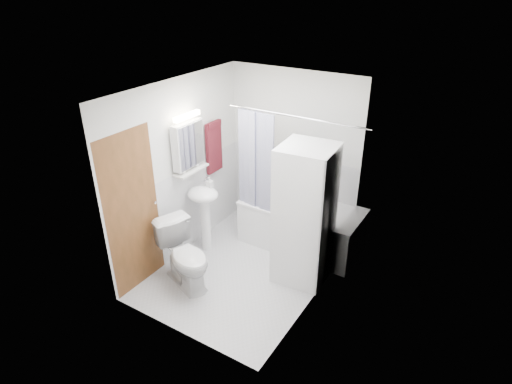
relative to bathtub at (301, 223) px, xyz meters
The scene contains 20 objects.
floor 1.05m from the bathtub, 111.39° to the right, with size 2.60×2.60×0.00m, color #B9B8BD.
room_walls 1.50m from the bathtub, 111.39° to the right, with size 2.60×2.60×2.60m.
wainscot 0.76m from the bathtub, 119.89° to the right, with size 1.98×2.58×2.58m.
door 2.07m from the bathtub, 131.71° to the right, with size 0.05×2.00×2.00m.
bathtub is the anchor object (origin of this frame).
tub_spout 0.72m from the bathtub, 58.78° to the left, with size 0.04×0.04×0.12m, color silver.
curtain_rod 1.68m from the bathtub, 90.00° to the right, with size 0.02×0.02×1.86m, color silver.
shower_curtain 1.11m from the bathtub, 148.70° to the right, with size 0.55×0.02×1.45m.
sink 1.40m from the bathtub, 145.43° to the right, with size 0.44×0.37×1.04m.
medicine_cabinet 1.93m from the bathtub, 147.05° to the right, with size 0.13×0.50×0.71m.
shelf 1.72m from the bathtub, 146.74° to the right, with size 0.18×0.54×0.03m, color silver.
shower_caddy 0.89m from the bathtub, 52.00° to the left, with size 0.22×0.06×0.02m, color silver.
towel 1.65m from the bathtub, 169.45° to the right, with size 0.07×0.31×0.76m.
washer_dryer 0.88m from the bathtub, 62.86° to the right, with size 0.69×0.68×1.78m.
toilet 1.73m from the bathtub, 119.07° to the right, with size 0.46×0.81×0.80m, color white.
soap_pump 1.40m from the bathtub, 147.96° to the right, with size 0.08×0.17×0.08m, color gray.
shelf_bottle 1.82m from the bathtub, 142.20° to the right, with size 0.07×0.18×0.07m, color gray.
shelf_cup 1.70m from the bathtub, 150.76° to the right, with size 0.10×0.09×0.10m, color gray.
shampoo_a 0.93m from the bathtub, 91.86° to the left, with size 0.13×0.17×0.13m, color gray.
shampoo_b 0.91m from the bathtub, 71.09° to the left, with size 0.08×0.21×0.08m, color #2831A1.
Camera 1 is at (2.52, -3.82, 3.50)m, focal length 30.00 mm.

